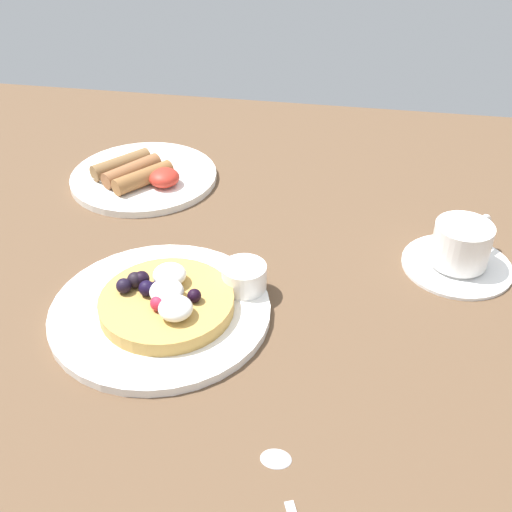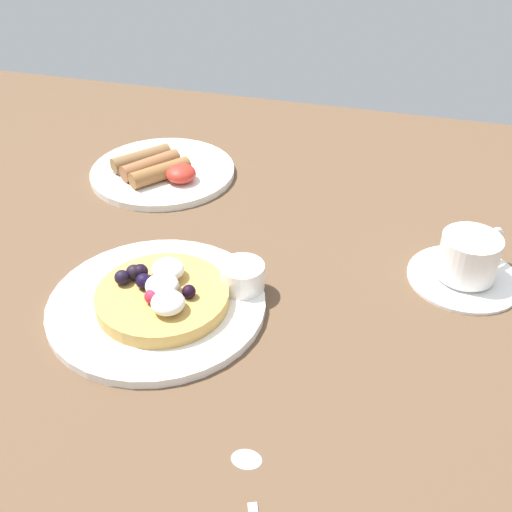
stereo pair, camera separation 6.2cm
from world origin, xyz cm
name	(u,v)px [view 2 (the right image)]	position (x,y,z in cm)	size (l,w,h in cm)	color
ground_plane	(234,294)	(0.00, 0.00, -1.50)	(196.70, 115.95, 3.00)	brown
pancake_plate	(157,305)	(-7.24, -6.58, 0.53)	(25.06, 25.06, 1.06)	white
pancake_with_berries	(162,294)	(-6.37, -6.79, 2.43)	(15.13, 15.13, 4.02)	#BF9347
syrup_ramekin	(242,276)	(1.47, -1.31, 2.64)	(5.26, 5.26, 3.06)	white
breakfast_plate	(163,172)	(-18.95, 23.46, 0.53)	(22.32, 22.32, 1.07)	white
fried_breakfast	(154,167)	(-19.57, 21.75, 2.20)	(14.80, 12.38, 2.72)	brown
coffee_saucer	(464,277)	(26.78, 8.60, 0.42)	(13.65, 13.65, 0.84)	white
coffee_cup	(470,255)	(26.88, 8.75, 3.60)	(7.71, 8.93, 5.31)	white
teaspoon	(251,489)	(9.76, -26.62, 0.25)	(6.80, 13.36, 0.60)	silver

